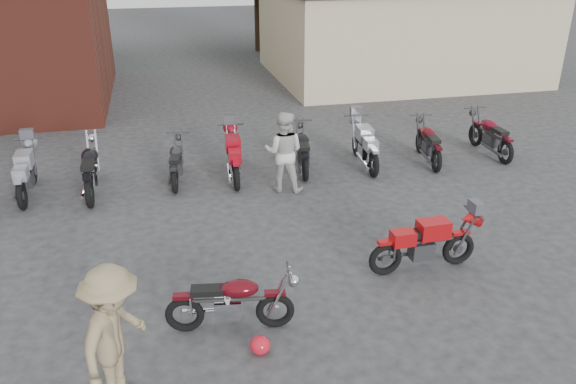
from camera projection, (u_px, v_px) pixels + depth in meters
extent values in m
plane|color=#2B2C2E|center=(269.00, 304.00, 8.69)|extent=(90.00, 90.00, 0.00)
cube|color=tan|center=(397.00, 32.00, 23.11)|extent=(10.00, 8.00, 3.50)
ellipsoid|color=red|center=(260.00, 345.00, 7.61)|extent=(0.38, 0.38, 0.26)
imported|color=beige|center=(284.00, 152.00, 12.36)|extent=(1.07, 0.96, 1.82)
imported|color=#8D7957|center=(115.00, 337.00, 6.52)|extent=(1.15, 1.39, 1.86)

